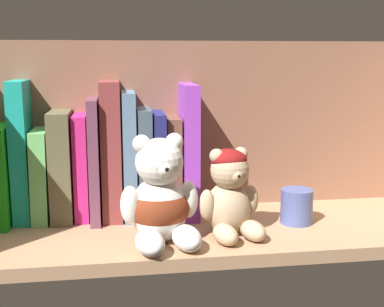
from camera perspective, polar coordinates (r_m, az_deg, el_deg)
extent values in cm
cube|color=#A87F5B|center=(83.77, 2.16, -8.85)|extent=(78.48, 24.61, 2.00)
cube|color=brown|center=(92.52, 0.73, 2.57)|extent=(80.88, 1.20, 31.80)
cube|color=#1A9818|center=(90.37, -20.16, -2.06)|extent=(2.76, 13.99, 16.15)
cube|color=teal|center=(89.11, -18.40, 0.23)|extent=(2.74, 9.69, 23.31)
cube|color=#69C067|center=(89.44, -16.37, -2.24)|extent=(2.85, 10.90, 15.35)
cube|color=brown|center=(88.72, -14.28, -1.26)|extent=(3.51, 11.17, 18.27)
cube|color=#CB2273|center=(88.52, -12.21, -1.40)|extent=(2.28, 9.41, 17.65)
cube|color=#693950|center=(88.13, -10.78, -0.48)|extent=(1.66, 14.11, 20.40)
cube|color=brown|center=(87.80, -9.01, 0.45)|extent=(3.27, 11.47, 23.16)
cube|color=slate|center=(87.99, -7.03, -0.06)|extent=(2.16, 11.97, 21.40)
cube|color=#405263|center=(88.36, -5.38, -0.90)|extent=(2.28, 12.09, 18.62)
cube|color=navy|center=(88.60, -3.82, -1.08)|extent=(1.94, 12.56, 17.89)
cube|color=brown|center=(88.92, -2.25, -1.30)|extent=(2.43, 10.07, 17.04)
cube|color=purple|center=(88.71, -0.54, 0.51)|extent=(2.40, 13.89, 22.61)
ellipsoid|color=white|center=(76.03, -3.70, -6.24)|extent=(8.37, 7.68, 9.85)
sphere|color=white|center=(73.76, -3.66, -0.96)|extent=(7.00, 7.00, 7.00)
sphere|color=white|center=(73.09, -5.64, 1.08)|extent=(2.63, 2.63, 2.63)
sphere|color=white|center=(74.41, -1.98, 1.30)|extent=(2.63, 2.63, 2.63)
sphere|color=white|center=(71.51, -3.10, -1.67)|extent=(2.63, 2.63, 2.63)
sphere|color=black|center=(70.64, -2.89, -1.77)|extent=(0.92, 0.92, 0.92)
ellipsoid|color=white|center=(72.11, -4.72, -9.89)|extent=(5.13, 7.20, 3.50)
ellipsoid|color=white|center=(73.58, -0.59, -9.41)|extent=(5.13, 7.20, 3.50)
ellipsoid|color=white|center=(74.17, -6.91, -5.74)|extent=(3.34, 3.34, 5.69)
ellipsoid|color=white|center=(76.51, -0.40, -5.14)|extent=(3.34, 3.34, 5.69)
ellipsoid|color=maroon|center=(75.95, -3.70, -6.06)|extent=(9.06, 8.37, 6.90)
ellipsoid|color=tan|center=(79.41, 4.03, -6.10)|extent=(7.01, 6.43, 8.25)
sphere|color=tan|center=(77.50, 4.22, -1.88)|extent=(5.87, 5.87, 5.87)
sphere|color=tan|center=(76.52, 2.73, -0.28)|extent=(2.20, 2.20, 2.20)
sphere|color=tan|center=(78.30, 5.46, -0.06)|extent=(2.20, 2.20, 2.20)
sphere|color=tan|center=(75.76, 4.91, -2.46)|extent=(2.20, 2.20, 2.20)
sphere|color=black|center=(75.08, 5.17, -2.54)|extent=(0.77, 0.77, 0.77)
ellipsoid|color=tan|center=(75.96, 3.75, -9.00)|extent=(4.47, 6.11, 2.93)
ellipsoid|color=tan|center=(77.93, 6.79, -8.54)|extent=(4.47, 6.11, 2.93)
ellipsoid|color=tan|center=(77.26, 1.68, -5.76)|extent=(2.87, 2.87, 4.77)
ellipsoid|color=tan|center=(80.41, 6.56, -5.16)|extent=(2.87, 2.87, 4.77)
ellipsoid|color=maroon|center=(77.52, 4.10, -0.66)|extent=(5.57, 5.57, 3.23)
cylinder|color=#4C5B99|center=(86.47, 11.53, -5.75)|extent=(5.26, 5.26, 5.71)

